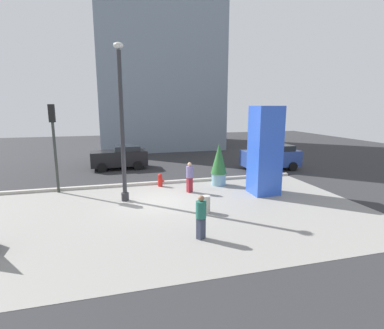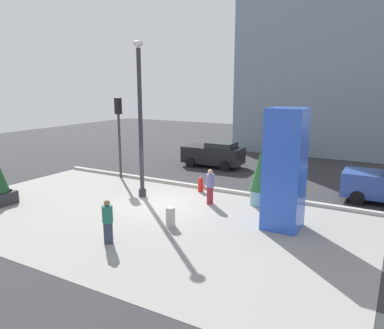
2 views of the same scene
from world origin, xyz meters
name	(u,v)px [view 2 (image 2 of 2)]	position (x,y,z in m)	size (l,w,h in m)	color
ground_plane	(205,184)	(0.00, 4.00, 0.00)	(60.00, 60.00, 0.00)	#2D2D30
plaza_pavement	(137,217)	(0.00, -2.00, 0.00)	(18.00, 10.00, 0.02)	gray
curb_strip	(197,186)	(0.00, 3.12, 0.08)	(18.00, 0.24, 0.16)	#B7B2A8
lamp_post	(140,124)	(-1.56, 0.43, 3.54)	(0.44, 0.44, 7.26)	#2D2D33
art_pillar_blue	(285,170)	(5.48, -0.18, 2.26)	(1.34, 1.34, 4.52)	blue
potted_plant_by_pillar	(260,178)	(3.80, 1.99, 1.28)	(0.91, 0.91, 2.46)	#7AA8B7
fire_hydrant	(201,185)	(0.50, 2.57, 0.37)	(0.36, 0.26, 0.75)	red
concrete_bollard	(170,217)	(1.72, -2.14, 0.38)	(0.36, 0.36, 0.75)	#B2ADA3
traffic_light_far_side	(119,125)	(-4.90, 2.80, 3.10)	(0.28, 0.42, 4.60)	#333833
car_far_lane	(214,154)	(-1.53, 8.15, 0.85)	(3.99, 2.07, 1.67)	black
pedestrian_by_curb	(210,185)	(1.82, 1.01, 0.90)	(0.48, 0.48, 1.62)	maroon
pedestrian_on_sidewalk	(108,220)	(0.76, -4.55, 0.86)	(0.50, 0.50, 1.56)	#33384C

